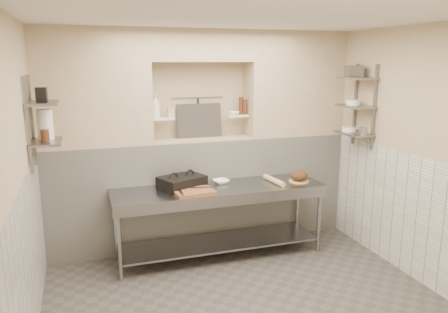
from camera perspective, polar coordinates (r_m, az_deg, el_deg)
name	(u,v)px	position (r m, az deg, el deg)	size (l,w,h in m)	color
floor	(249,310)	(4.68, 3.22, -19.37)	(4.00, 3.90, 0.10)	#4C4743
ceiling	(253,9)	(4.01, 3.75, 18.63)	(4.00, 3.90, 0.10)	silver
wall_left	(11,191)	(3.88, -26.06, -4.03)	(0.10, 3.90, 2.80)	#BBAA90
wall_right	(427,156)	(5.21, 24.94, 0.00)	(0.10, 3.90, 2.80)	#BBAA90
wall_back	(197,137)	(5.97, -3.60, 2.59)	(4.00, 0.10, 2.80)	#BBAA90
wall_front	(393,262)	(2.47, 21.22, -12.71)	(4.00, 0.10, 2.80)	#BBAA90
backwall_lower	(202,191)	(5.90, -2.89, -4.52)	(4.00, 0.40, 1.40)	silver
alcove_sill	(201,139)	(5.73, -2.97, 2.29)	(1.30, 0.40, 0.02)	#BBAA90
backwall_pillar_left	(93,88)	(5.46, -16.74, 8.58)	(1.35, 0.40, 1.40)	#BBAA90
backwall_pillar_right	(294,84)	(6.13, 9.15, 9.30)	(1.35, 0.40, 1.40)	#BBAA90
backwall_header	(200,46)	(5.65, -3.10, 14.26)	(1.30, 0.40, 0.40)	#BBAA90
wainscot_left	(28,270)	(4.11, -24.27, -13.40)	(0.02, 3.90, 1.40)	silver
wainscot_right	(416,218)	(5.35, 23.79, -7.39)	(0.02, 3.90, 1.40)	silver
alcove_shelf_left	(163,119)	(5.58, -7.98, 4.92)	(0.28, 0.16, 0.03)	white
alcove_shelf_right	(237,116)	(5.84, 1.76, 5.36)	(0.28, 0.16, 0.03)	white
utensil_rail	(198,97)	(5.83, -3.47, 7.80)	(0.02, 0.02, 0.70)	gray
hanging_steel	(198,110)	(5.83, -3.40, 6.12)	(0.02, 0.02, 0.30)	black
splash_panel	(199,121)	(5.79, -3.25, 4.69)	(0.60, 0.02, 0.45)	#383330
shelf_rail_left_a	(32,121)	(5.01, -23.81, 4.31)	(0.03, 0.03, 0.95)	slate
shelf_rail_left_b	(28,126)	(4.62, -24.25, 3.67)	(0.03, 0.03, 0.95)	slate
wall_shelf_left_lower	(46,142)	(4.83, -22.23, 1.78)	(0.30, 0.50, 0.03)	slate
wall_shelf_left_upper	(43,103)	(4.78, -22.62, 6.49)	(0.30, 0.50, 0.03)	slate
shelf_rail_right_a	(355,104)	(6.06, 16.76, 6.53)	(0.03, 0.03, 1.05)	slate
shelf_rail_right_b	(374,107)	(5.74, 19.03, 6.08)	(0.03, 0.03, 1.05)	slate
wall_shelf_right_lower	(354,133)	(5.86, 16.57, 2.91)	(0.30, 0.50, 0.03)	slate
wall_shelf_right_mid	(355,106)	(5.82, 16.78, 6.31)	(0.30, 0.50, 0.03)	slate
wall_shelf_right_upper	(357,78)	(5.80, 17.00, 9.74)	(0.30, 0.50, 0.03)	slate
prep_table	(219,208)	(5.42, -0.60, -6.69)	(2.60, 0.70, 0.90)	gray
panini_press	(182,182)	(5.35, -5.52, -3.33)	(0.63, 0.55, 0.14)	black
cutting_board	(194,192)	(5.10, -3.95, -4.65)	(0.46, 0.32, 0.04)	brown
knife_blade	(201,187)	(5.18, -3.00, -4.06)	(0.24, 0.03, 0.01)	gray
tongs	(181,191)	(5.01, -5.67, -4.57)	(0.02, 0.02, 0.25)	gray
mixing_bowl	(221,182)	(5.51, -0.38, -3.29)	(0.20, 0.20, 0.05)	white
rolling_pin	(274,180)	(5.57, 6.54, -3.11)	(0.07, 0.07, 0.44)	tan
bread_board	(299,181)	(5.68, 9.74, -3.17)	(0.25, 0.25, 0.01)	tan
bread_loaf	(299,175)	(5.66, 9.77, -2.44)	(0.22, 0.22, 0.13)	#4C2D19
bottle_soap	(156,106)	(5.56, -8.93, 6.50)	(0.11, 0.11, 0.29)	white
jar_alcove	(171,112)	(5.60, -6.96, 5.74)	(0.08, 0.08, 0.12)	#BBAA90
bowl_alcove	(234,113)	(5.81, 1.30, 5.68)	(0.15, 0.15, 0.05)	white
condiment_a	(245,107)	(5.85, 2.73, 6.49)	(0.06, 0.06, 0.20)	#462513
condiment_b	(241,106)	(5.86, 2.22, 6.66)	(0.06, 0.06, 0.23)	#462513
condiment_c	(243,110)	(5.89, 2.56, 6.15)	(0.07, 0.07, 0.13)	white
jug_left	(45,124)	(4.91, -22.31, 3.91)	(0.16, 0.16, 0.31)	white
jar_left	(45,136)	(4.76, -22.35, 2.53)	(0.08, 0.08, 0.13)	#462513
box_left_upper	(42,95)	(4.74, -22.73, 7.47)	(0.10, 0.10, 0.14)	black
bowl_right	(349,129)	(5.94, 16.01, 3.45)	(0.18, 0.18, 0.05)	white
canister_right	(363,131)	(5.69, 17.75, 3.17)	(0.09, 0.09, 0.09)	gray
bowl_right_mid	(353,102)	(5.86, 16.51, 6.80)	(0.18, 0.18, 0.07)	white
basket_right	(354,71)	(5.86, 16.61, 10.63)	(0.19, 0.23, 0.15)	gray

